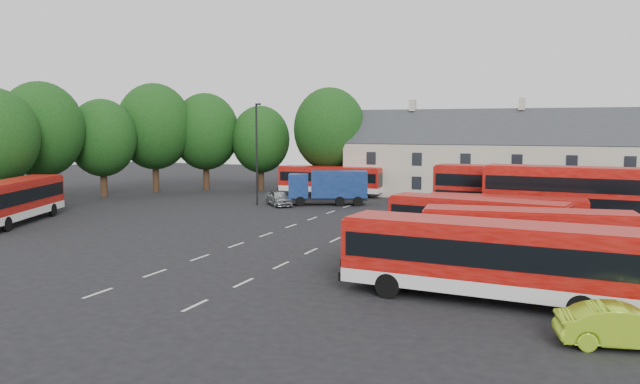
% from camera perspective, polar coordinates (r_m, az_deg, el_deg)
% --- Properties ---
extents(ground, '(140.00, 140.00, 0.00)m').
position_cam_1_polar(ground, '(40.44, -6.26, -4.35)').
color(ground, black).
rests_on(ground, ground).
extents(lane_markings, '(5.15, 33.80, 0.01)m').
position_cam_1_polar(lane_markings, '(41.11, -1.85, -4.14)').
color(lane_markings, beige).
rests_on(lane_markings, ground).
extents(treeline, '(29.92, 32.59, 12.01)m').
position_cam_1_polar(treeline, '(67.32, -14.02, 5.35)').
color(treeline, black).
rests_on(treeline, ground).
extents(terrace_houses, '(35.70, 7.13, 10.06)m').
position_cam_1_polar(terrace_houses, '(65.21, 17.82, 2.74)').
color(terrace_houses, beige).
rests_on(terrace_houses, ground).
extents(bus_row_a, '(12.02, 3.54, 3.35)m').
position_cam_1_polar(bus_row_a, '(26.64, 14.90, -5.52)').
color(bus_row_a, silver).
rests_on(bus_row_a, ground).
extents(bus_row_b, '(9.86, 3.04, 2.74)m').
position_cam_1_polar(bus_row_b, '(30.84, 11.35, -4.57)').
color(bus_row_b, silver).
rests_on(bus_row_b, ground).
extents(bus_row_c, '(10.81, 3.76, 2.99)m').
position_cam_1_polar(bus_row_c, '(33.96, 18.42, -3.53)').
color(bus_row_c, silver).
rests_on(bus_row_c, ground).
extents(bus_row_d, '(10.80, 4.15, 2.98)m').
position_cam_1_polar(bus_row_d, '(38.43, 14.14, -2.34)').
color(bus_row_d, silver).
rests_on(bus_row_d, ground).
extents(bus_row_e, '(9.97, 2.52, 2.81)m').
position_cam_1_polar(bus_row_e, '(41.67, 16.53, -1.91)').
color(bus_row_e, silver).
rests_on(bus_row_e, ground).
extents(bus_dd_south, '(11.27, 3.39, 4.56)m').
position_cam_1_polar(bus_dd_south, '(45.53, 21.78, -0.29)').
color(bus_dd_south, silver).
rests_on(bus_dd_south, ground).
extents(bus_dd_north, '(10.73, 3.40, 4.33)m').
position_cam_1_polar(bus_dd_north, '(48.45, 16.66, 0.09)').
color(bus_dd_north, silver).
rests_on(bus_dd_north, ground).
extents(bus_west, '(6.78, 11.68, 3.26)m').
position_cam_1_polar(bus_west, '(51.90, -26.14, -0.46)').
color(bus_west, silver).
rests_on(bus_west, ground).
extents(bus_north, '(10.95, 2.89, 3.07)m').
position_cam_1_polar(bus_north, '(65.25, 0.98, 1.26)').
color(bus_north, silver).
rests_on(bus_north, ground).
extents(box_truck, '(7.52, 4.88, 3.15)m').
position_cam_1_polar(box_truck, '(57.73, 0.83, 0.56)').
color(box_truck, black).
rests_on(box_truck, ground).
extents(silver_car, '(4.05, 4.20, 1.42)m').
position_cam_1_polar(silver_car, '(57.31, -3.78, -0.56)').
color(silver_car, '#AAADB2').
rests_on(silver_car, ground).
extents(lime_car, '(4.49, 2.39, 1.41)m').
position_cam_1_polar(lime_car, '(23.20, 26.06, -10.99)').
color(lime_car, '#9DCF1F').
rests_on(lime_car, ground).
extents(lamppost, '(0.64, 0.43, 9.34)m').
position_cam_1_polar(lamppost, '(57.47, -5.80, 3.72)').
color(lamppost, black).
rests_on(lamppost, ground).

